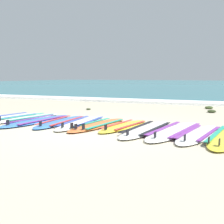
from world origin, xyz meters
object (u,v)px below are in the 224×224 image
(surfboard_8, at_px, (175,131))
(surfboard_9, at_px, (199,134))
(surfboard_1, at_px, (27,118))
(surfboard_4, at_px, (81,123))
(surfboard_6, at_px, (124,126))
(surfboard_7, at_px, (147,129))
(surfboard_0, at_px, (4,118))
(surfboard_2, at_px, (37,121))
(surfboard_3, at_px, (61,122))
(surfboard_5, at_px, (98,125))

(surfboard_8, relative_size, surfboard_9, 1.15)
(surfboard_1, height_order, surfboard_8, same)
(surfboard_4, height_order, surfboard_9, same)
(surfboard_6, xyz_separation_m, surfboard_7, (0.57, -0.17, -0.00))
(surfboard_0, relative_size, surfboard_2, 1.09)
(surfboard_3, height_order, surfboard_6, same)
(surfboard_2, distance_m, surfboard_4, 1.18)
(surfboard_2, height_order, surfboard_9, same)
(surfboard_3, bearing_deg, surfboard_5, -2.47)
(surfboard_2, bearing_deg, surfboard_3, 8.03)
(surfboard_2, height_order, surfboard_5, same)
(surfboard_4, bearing_deg, surfboard_3, -171.95)
(surfboard_1, xyz_separation_m, surfboard_2, (0.53, -0.28, -0.00))
(surfboard_3, bearing_deg, surfboard_2, -171.97)
(surfboard_8, height_order, surfboard_9, same)
(surfboard_1, relative_size, surfboard_2, 0.92)
(surfboard_1, bearing_deg, surfboard_3, -9.01)
(surfboard_3, height_order, surfboard_9, same)
(surfboard_4, height_order, surfboard_5, same)
(surfboard_0, xyz_separation_m, surfboard_1, (0.57, 0.23, -0.00))
(surfboard_6, bearing_deg, surfboard_7, -16.86)
(surfboard_0, distance_m, surfboard_3, 1.75)
(surfboard_2, bearing_deg, surfboard_4, 8.04)
(surfboard_2, xyz_separation_m, surfboard_9, (3.95, -0.19, 0.00))
(surfboard_1, height_order, surfboard_2, same)
(surfboard_1, relative_size, surfboard_8, 0.85)
(surfboard_2, xyz_separation_m, surfboard_3, (0.64, 0.09, 0.00))
(surfboard_8, bearing_deg, surfboard_9, -19.27)
(surfboard_2, bearing_deg, surfboard_8, -0.23)
(surfboard_0, xyz_separation_m, surfboard_4, (2.28, 0.12, -0.00))
(surfboard_6, bearing_deg, surfboard_5, -174.31)
(surfboard_5, bearing_deg, surfboard_6, 5.69)
(surfboard_1, relative_size, surfboard_9, 0.97)
(surfboard_4, relative_size, surfboard_5, 1.06)
(surfboard_7, xyz_separation_m, surfboard_9, (1.08, -0.12, 0.00))
(surfboard_4, distance_m, surfboard_8, 2.28)
(surfboard_8, bearing_deg, surfboard_5, 178.07)
(surfboard_2, relative_size, surfboard_4, 1.02)
(surfboard_4, xyz_separation_m, surfboard_9, (2.77, -0.35, 0.00))
(surfboard_7, bearing_deg, surfboard_9, -6.41)
(surfboard_5, bearing_deg, surfboard_7, -5.42)
(surfboard_8, bearing_deg, surfboard_4, 175.49)
(surfboard_0, height_order, surfboard_8, same)
(surfboard_7, bearing_deg, surfboard_0, 178.42)
(surfboard_2, xyz_separation_m, surfboard_4, (1.17, 0.17, 0.00))
(surfboard_3, distance_m, surfboard_5, 1.04)
(surfboard_5, height_order, surfboard_8, same)
(surfboard_7, bearing_deg, surfboard_3, 175.96)
(surfboard_3, bearing_deg, surfboard_8, -2.13)
(surfboard_2, height_order, surfboard_8, same)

